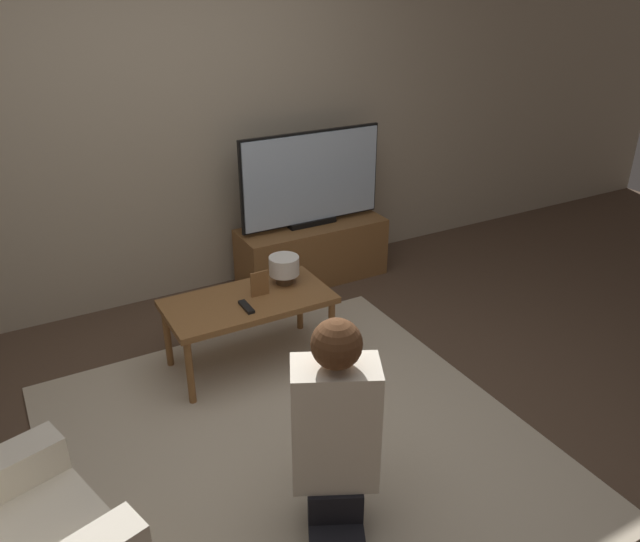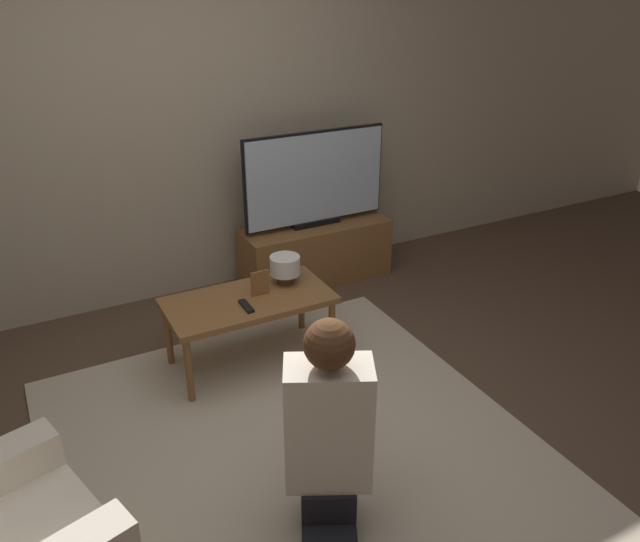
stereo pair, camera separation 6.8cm
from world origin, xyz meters
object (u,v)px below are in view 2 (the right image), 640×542
(tv, at_px, (315,179))
(person_kneeling, at_px, (329,434))
(coffee_table, at_px, (249,305))
(table_lamp, at_px, (285,267))

(tv, relative_size, person_kneeling, 1.09)
(tv, height_order, person_kneeling, tv)
(coffee_table, distance_m, person_kneeling, 1.31)
(tv, xyz_separation_m, table_lamp, (-0.59, -0.75, -0.25))
(coffee_table, xyz_separation_m, table_lamp, (0.27, 0.08, 0.15))
(person_kneeling, bearing_deg, table_lamp, -82.05)
(person_kneeling, bearing_deg, coffee_table, -71.85)
(tv, distance_m, table_lamp, 0.98)
(person_kneeling, height_order, table_lamp, person_kneeling)
(table_lamp, bearing_deg, tv, 51.76)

